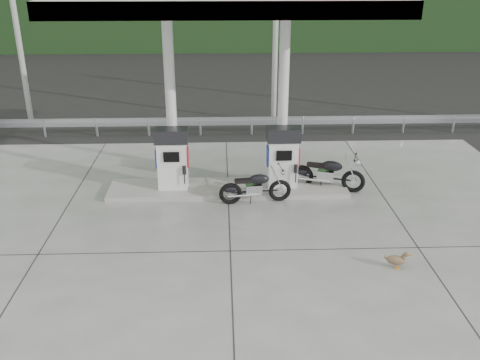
{
  "coord_description": "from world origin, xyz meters",
  "views": [
    {
      "loc": [
        -0.16,
        -12.0,
        6.46
      ],
      "look_at": [
        0.3,
        1.0,
        1.0
      ],
      "focal_mm": 40.0,
      "sensor_mm": 36.0,
      "label": 1
    }
  ],
  "objects_px": {
    "gas_pump_left": "(172,159)",
    "motorcycle_left": "(255,187)",
    "motorcycle_right": "(328,174)",
    "duck": "(396,260)",
    "gas_pump_right": "(283,157)"
  },
  "relations": [
    {
      "from": "gas_pump_left",
      "to": "gas_pump_right",
      "type": "bearing_deg",
      "value": 0.0
    },
    {
      "from": "gas_pump_left",
      "to": "motorcycle_left",
      "type": "bearing_deg",
      "value": -18.76
    },
    {
      "from": "motorcycle_left",
      "to": "gas_pump_left",
      "type": "bearing_deg",
      "value": 154.77
    },
    {
      "from": "motorcycle_right",
      "to": "gas_pump_right",
      "type": "bearing_deg",
      "value": -159.6
    },
    {
      "from": "gas_pump_left",
      "to": "gas_pump_right",
      "type": "relative_size",
      "value": 1.0
    },
    {
      "from": "gas_pump_right",
      "to": "duck",
      "type": "bearing_deg",
      "value": -64.53
    },
    {
      "from": "duck",
      "to": "motorcycle_left",
      "type": "bearing_deg",
      "value": 147.82
    },
    {
      "from": "gas_pump_left",
      "to": "motorcycle_right",
      "type": "xyz_separation_m",
      "value": [
        4.55,
        0.05,
        -0.56
      ]
    },
    {
      "from": "gas_pump_right",
      "to": "duck",
      "type": "relative_size",
      "value": 3.51
    },
    {
      "from": "gas_pump_right",
      "to": "duck",
      "type": "distance_m",
      "value": 4.9
    },
    {
      "from": "motorcycle_left",
      "to": "motorcycle_right",
      "type": "distance_m",
      "value": 2.35
    },
    {
      "from": "gas_pump_left",
      "to": "gas_pump_right",
      "type": "xyz_separation_m",
      "value": [
        3.2,
        0.0,
        0.0
      ]
    },
    {
      "from": "gas_pump_left",
      "to": "motorcycle_right",
      "type": "bearing_deg",
      "value": 0.59
    },
    {
      "from": "motorcycle_left",
      "to": "motorcycle_right",
      "type": "bearing_deg",
      "value": 14.62
    },
    {
      "from": "motorcycle_right",
      "to": "duck",
      "type": "xyz_separation_m",
      "value": [
        0.72,
        -4.4,
        -0.3
      ]
    }
  ]
}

